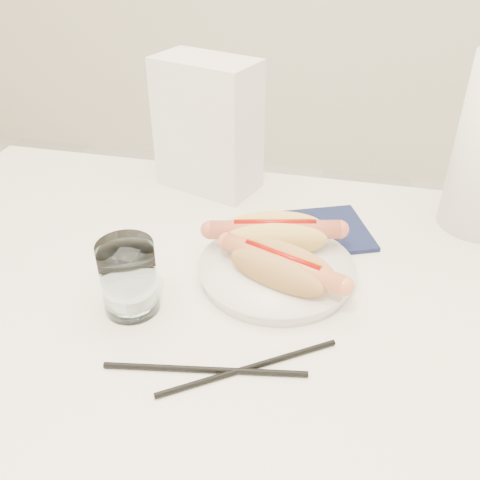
% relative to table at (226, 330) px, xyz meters
% --- Properties ---
extents(table, '(1.20, 0.80, 0.75)m').
position_rel_table_xyz_m(table, '(0.00, 0.00, 0.00)').
color(table, white).
rests_on(table, ground).
extents(plate, '(0.25, 0.25, 0.02)m').
position_rel_table_xyz_m(plate, '(0.06, 0.06, 0.07)').
color(plate, white).
rests_on(plate, table).
extents(hotdog_left, '(0.19, 0.11, 0.05)m').
position_rel_table_xyz_m(hotdog_left, '(0.05, 0.11, 0.10)').
color(hotdog_left, '#F0C060').
rests_on(hotdog_left, plate).
extents(hotdog_right, '(0.18, 0.12, 0.05)m').
position_rel_table_xyz_m(hotdog_right, '(0.07, 0.03, 0.10)').
color(hotdog_right, tan).
rests_on(hotdog_right, plate).
extents(water_glass, '(0.07, 0.07, 0.10)m').
position_rel_table_xyz_m(water_glass, '(-0.12, -0.05, 0.11)').
color(water_glass, white).
rests_on(water_glass, table).
extents(chopstick_near, '(0.24, 0.05, 0.01)m').
position_rel_table_xyz_m(chopstick_near, '(0.01, -0.14, 0.06)').
color(chopstick_near, black).
rests_on(chopstick_near, table).
extents(chopstick_far, '(0.19, 0.14, 0.01)m').
position_rel_table_xyz_m(chopstick_far, '(0.06, -0.12, 0.06)').
color(chopstick_far, black).
rests_on(chopstick_far, table).
extents(napkin_box, '(0.20, 0.15, 0.24)m').
position_rel_table_xyz_m(napkin_box, '(-0.12, 0.32, 0.18)').
color(napkin_box, silver).
rests_on(napkin_box, table).
extents(navy_napkin, '(0.18, 0.18, 0.01)m').
position_rel_table_xyz_m(navy_napkin, '(0.12, 0.20, 0.06)').
color(navy_napkin, '#13193C').
rests_on(navy_napkin, table).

